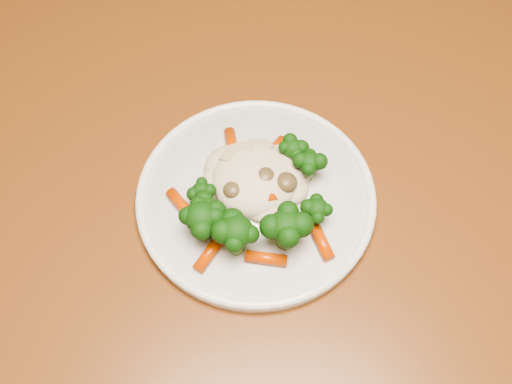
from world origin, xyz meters
TOP-DOWN VIEW (x-y plane):
  - dining_table at (0.16, -0.15)m, footprint 1.20×0.87m
  - plate at (0.10, -0.15)m, footprint 0.25×0.25m
  - meal at (0.10, -0.16)m, footprint 0.17×0.17m

SIDE VIEW (x-z plane):
  - dining_table at x=0.16m, z-range 0.27..1.02m
  - plate at x=0.10m, z-range 0.75..0.76m
  - meal at x=0.10m, z-range 0.76..0.81m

